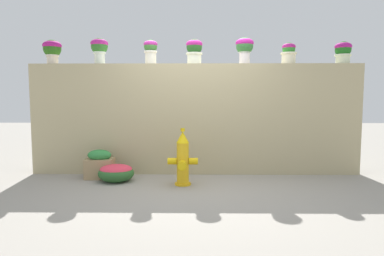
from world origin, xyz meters
name	(u,v)px	position (x,y,z in m)	size (l,w,h in m)	color
ground_plane	(195,187)	(0.00, 0.00, 0.00)	(24.00, 24.00, 0.00)	gray
stone_wall	(195,119)	(0.00, 1.02, 0.94)	(5.62, 0.41, 1.89)	tan
potted_plant_0	(52,49)	(-2.47, 0.99, 2.15)	(0.32, 0.32, 0.42)	beige
potted_plant_1	(99,47)	(-1.66, 1.03, 2.18)	(0.30, 0.30, 0.45)	silver
potted_plant_2	(151,49)	(-0.77, 0.99, 2.14)	(0.24, 0.24, 0.42)	silver
potted_plant_3	(194,50)	(-0.02, 1.02, 2.14)	(0.28, 0.28, 0.43)	silver
potted_plant_4	(245,47)	(0.84, 1.02, 2.18)	(0.31, 0.31, 0.46)	silver
potted_plant_5	(289,52)	(1.60, 1.03, 2.09)	(0.27, 0.27, 0.37)	beige
potted_plant_6	(343,51)	(2.52, 1.01, 2.11)	(0.28, 0.28, 0.38)	beige
fire_hydrant	(183,160)	(-0.19, 0.12, 0.39)	(0.46, 0.37, 0.86)	yellow
flower_bush_left	(116,172)	(-1.25, 0.32, 0.15)	(0.56, 0.51, 0.28)	#2B5D2A
planter_box	(100,165)	(-1.56, 0.51, 0.23)	(0.45, 0.28, 0.48)	#9E825A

